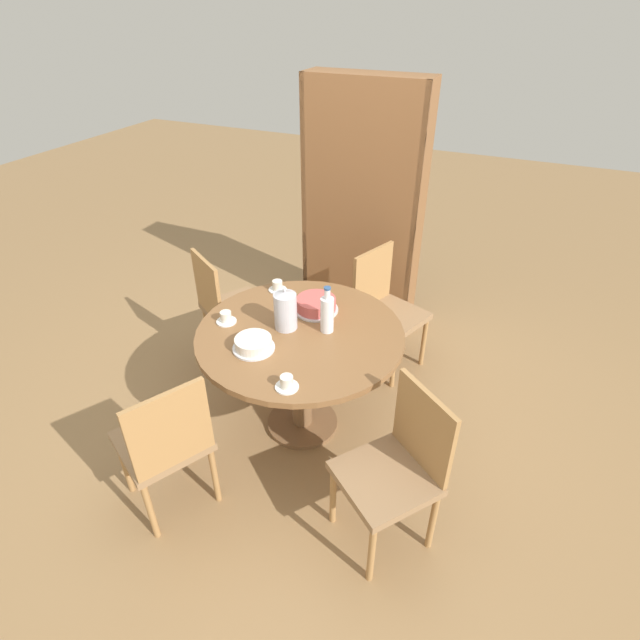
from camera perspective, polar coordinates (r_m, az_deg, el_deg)
ground_plane at (r=3.36m, az=-2.01°, el=-11.78°), size 14.00×14.00×0.00m
dining_table at (r=2.96m, az=-2.24°, el=-3.52°), size 1.21×1.21×0.74m
chair_a at (r=3.61m, az=7.48°, el=1.43°), size 0.54×0.54×0.89m
chair_b at (r=3.67m, az=-10.48°, el=1.65°), size 0.58×0.58×0.89m
chair_c at (r=2.71m, az=-17.25°, el=-13.17°), size 0.57×0.57×0.89m
chair_d at (r=2.52m, az=8.73°, el=-16.26°), size 0.59×0.59×0.89m
bookshelf at (r=3.97m, az=4.82°, el=12.19°), size 0.92×0.28×1.92m
coffee_pot at (r=2.85m, az=-3.97°, el=1.15°), size 0.13×0.13×0.26m
water_bottle at (r=2.82m, az=0.82°, el=0.76°), size 0.08×0.08×0.29m
cake_main at (r=3.04m, az=-0.46°, el=1.75°), size 0.27×0.27×0.08m
cake_second at (r=2.74m, az=-7.62°, el=-2.72°), size 0.23×0.23×0.07m
cup_a at (r=2.48m, az=-3.82°, el=-7.21°), size 0.12×0.12×0.07m
cup_b at (r=3.27m, az=-4.88°, el=3.84°), size 0.12×0.12×0.07m
cup_c at (r=2.99m, az=-10.69°, el=0.23°), size 0.12×0.12×0.07m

